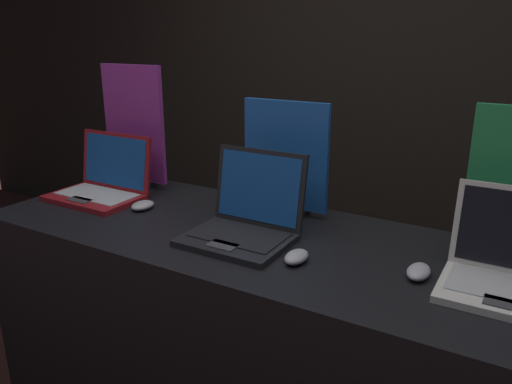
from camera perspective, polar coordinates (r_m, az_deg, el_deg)
The scene contains 10 objects.
wall_back at distance 3.08m, azimuth 15.80°, elevation 14.19°, with size 8.00×0.05×2.80m.
display_counter at distance 1.92m, azimuth -0.10°, elevation -17.42°, with size 1.97×0.71×0.90m.
laptop_front at distance 2.15m, azimuth -17.13°, elevation 0.99°, with size 0.37×0.28×0.25m.
mouse_front at distance 1.97m, azimuth -12.83°, elevation -1.51°, with size 0.07×0.10×0.03m.
promo_stand_front at distance 2.25m, azimuth -13.74°, elevation 7.02°, with size 0.32×0.07×0.53m.
laptop_middle at distance 1.65m, azimuth -1.20°, elevation -3.09°, with size 0.34×0.31×0.28m.
mouse_middle at distance 1.49m, azimuth 4.64°, elevation -7.40°, with size 0.06×0.10×0.03m.
promo_stand_middle at distance 1.84m, azimuth 3.36°, elevation 3.58°, with size 0.34×0.07×0.42m.
laptop_back at distance 1.48m, azimuth 27.07°, elevation -7.81°, with size 0.33×0.28×0.26m.
mouse_back at distance 1.47m, azimuth 18.08°, elevation -8.65°, with size 0.06×0.11×0.03m.
Camera 1 is at (0.79, -1.00, 1.55)m, focal length 35.00 mm.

